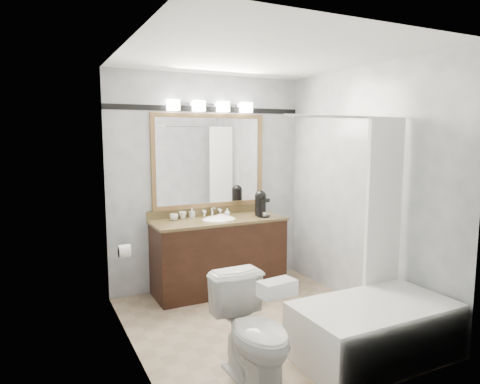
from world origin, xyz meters
The scene contains 15 objects.
room centered at (0.00, 0.00, 1.25)m, with size 2.42×2.62×2.52m.
vanity centered at (0.00, 1.02, 0.44)m, with size 1.53×0.58×0.97m.
mirror centered at (0.00, 1.28, 1.50)m, with size 1.40×0.04×1.10m.
vanity_light_bar centered at (0.00, 1.23, 2.13)m, with size 1.02×0.14×0.12m.
accent_stripe centered at (0.00, 1.29, 2.10)m, with size 2.40×0.01×0.06m, color black.
bathtub centered at (0.55, -0.90, 0.28)m, with size 1.30×0.75×1.96m.
tp_roll centered at (-1.14, 0.66, 0.70)m, with size 0.12×0.12×0.11m, color white.
toilet centered at (-0.52, -0.80, 0.38)m, with size 0.43×0.75×0.76m, color white.
tissue_box centered at (-0.52, -1.12, 0.81)m, with size 0.24×0.13×0.10m, color white.
coffee_maker centered at (0.51, 0.96, 1.01)m, with size 0.16×0.20×0.31m.
cup_left centered at (-0.48, 1.17, 0.89)m, with size 0.09×0.09×0.07m, color white.
cup_right centered at (-0.36, 1.22, 0.89)m, with size 0.09×0.09×0.08m, color white.
soap_bottle_a centered at (-0.25, 1.23, 0.91)m, with size 0.05×0.05×0.11m, color white.
soap_bottle_b centered at (0.17, 1.15, 0.89)m, with size 0.07×0.07×0.09m, color white.
soap_bar centered at (0.08, 1.13, 0.86)m, with size 0.09×0.06×0.03m, color beige.
Camera 1 is at (-1.91, -3.40, 1.79)m, focal length 32.00 mm.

